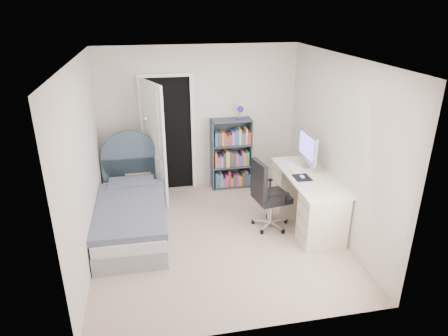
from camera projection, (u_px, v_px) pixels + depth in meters
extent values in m
cube|color=tan|center=(218.00, 238.00, 5.76)|extent=(3.40, 3.60, 0.05)
cube|color=white|center=(217.00, 56.00, 4.78)|extent=(3.40, 3.60, 0.05)
cube|color=beige|center=(199.00, 119.00, 6.92)|extent=(3.40, 0.05, 2.50)
cube|color=beige|center=(254.00, 226.00, 3.61)|extent=(3.40, 0.05, 2.50)
cube|color=beige|center=(82.00, 165.00, 4.96)|extent=(0.05, 3.60, 2.50)
cube|color=beige|center=(339.00, 147.00, 5.57)|extent=(0.05, 3.60, 2.50)
cube|color=black|center=(168.00, 135.00, 6.89)|extent=(0.80, 0.01, 2.00)
cube|color=white|center=(143.00, 137.00, 6.79)|extent=(0.06, 0.06, 2.00)
cube|color=white|center=(193.00, 134.00, 6.95)|extent=(0.06, 0.06, 2.00)
cube|color=white|center=(165.00, 75.00, 6.47)|extent=(0.92, 0.06, 0.06)
cube|color=white|center=(154.00, 143.00, 6.49)|extent=(0.33, 0.76, 2.00)
cube|color=gray|center=(132.00, 225.00, 5.80)|extent=(0.95, 1.97, 0.26)
cube|color=silver|center=(131.00, 213.00, 5.73)|extent=(0.93, 1.93, 0.16)
cube|color=slate|center=(130.00, 209.00, 5.59)|extent=(0.98, 1.68, 0.10)
cube|color=slate|center=(132.00, 184.00, 6.32)|extent=(0.70, 0.40, 0.12)
cube|color=#3A4B5A|center=(132.00, 180.00, 6.63)|extent=(0.93, 0.07, 0.78)
cylinder|color=#3A4B5A|center=(130.00, 158.00, 6.48)|extent=(0.93, 0.07, 0.93)
cylinder|color=tan|center=(128.00, 188.00, 6.65)|extent=(0.04, 0.04, 0.52)
cylinder|color=tan|center=(129.00, 179.00, 6.98)|extent=(0.04, 0.04, 0.52)
cylinder|color=tan|center=(150.00, 186.00, 6.72)|extent=(0.04, 0.04, 0.52)
cylinder|color=tan|center=(150.00, 178.00, 7.04)|extent=(0.04, 0.04, 0.52)
cube|color=tan|center=(138.00, 169.00, 6.75)|extent=(0.42, 0.42, 0.03)
cube|color=tan|center=(140.00, 187.00, 6.88)|extent=(0.38, 0.38, 0.02)
cube|color=#B24C33|center=(135.00, 168.00, 6.73)|extent=(0.17, 0.23, 0.03)
cube|color=#3F598C|center=(135.00, 166.00, 6.72)|extent=(0.16, 0.22, 0.03)
cube|color=#D8CC7F|center=(135.00, 165.00, 6.71)|extent=(0.15, 0.21, 0.03)
cylinder|color=silver|center=(148.00, 199.00, 6.82)|extent=(0.21, 0.21, 0.02)
cylinder|color=silver|center=(145.00, 159.00, 6.54)|extent=(0.02, 0.02, 1.46)
sphere|color=silver|center=(146.00, 119.00, 6.24)|extent=(0.08, 0.08, 0.08)
cube|color=#38434C|center=(212.00, 155.00, 7.03)|extent=(0.02, 0.30, 1.26)
cube|color=#38434C|center=(250.00, 153.00, 7.15)|extent=(0.02, 0.30, 1.26)
cube|color=#38434C|center=(231.00, 120.00, 6.85)|extent=(0.71, 0.30, 0.02)
cube|color=#38434C|center=(231.00, 185.00, 7.33)|extent=(0.71, 0.30, 0.02)
cube|color=#38434C|center=(229.00, 151.00, 7.23)|extent=(0.71, 0.01, 1.26)
cube|color=#38434C|center=(231.00, 166.00, 7.18)|extent=(0.67, 0.28, 0.02)
cube|color=#38434C|center=(231.00, 144.00, 7.02)|extent=(0.67, 0.28, 0.02)
cylinder|color=#27249F|center=(240.00, 118.00, 6.87)|extent=(0.12, 0.12, 0.02)
cylinder|color=silver|center=(240.00, 114.00, 6.84)|extent=(0.02, 0.02, 0.16)
sphere|color=#27249F|center=(240.00, 109.00, 6.78)|extent=(0.11, 0.11, 0.11)
cube|color=#335999|center=(216.00, 179.00, 7.20)|extent=(0.05, 0.21, 0.27)
cube|color=#337F4C|center=(218.00, 180.00, 7.22)|extent=(0.03, 0.21, 0.25)
cube|color=#7F72B2|center=(221.00, 179.00, 7.22)|extent=(0.04, 0.21, 0.25)
cube|color=#994C7F|center=(223.00, 181.00, 7.25)|extent=(0.04, 0.21, 0.17)
cube|color=#994C7F|center=(226.00, 180.00, 7.25)|extent=(0.05, 0.21, 0.22)
cube|color=#B23333|center=(229.00, 178.00, 7.24)|extent=(0.04, 0.21, 0.28)
cube|color=orange|center=(231.00, 181.00, 7.27)|extent=(0.04, 0.21, 0.17)
cube|color=#335999|center=(233.00, 179.00, 7.27)|extent=(0.03, 0.21, 0.21)
cube|color=#B23333|center=(235.00, 179.00, 7.28)|extent=(0.03, 0.21, 0.21)
cube|color=#7F72B2|center=(237.00, 179.00, 7.29)|extent=(0.03, 0.21, 0.20)
cube|color=orange|center=(240.00, 180.00, 7.30)|extent=(0.05, 0.21, 0.18)
cube|color=#3F3F3F|center=(242.00, 178.00, 7.29)|extent=(0.04, 0.21, 0.25)
cube|color=#3F3F3F|center=(245.00, 177.00, 7.30)|extent=(0.06, 0.21, 0.28)
cube|color=#335999|center=(248.00, 178.00, 7.32)|extent=(0.04, 0.21, 0.21)
cube|color=orange|center=(215.00, 159.00, 7.05)|extent=(0.03, 0.21, 0.27)
cube|color=#994C7F|center=(218.00, 161.00, 7.08)|extent=(0.05, 0.21, 0.18)
cube|color=#7F72B2|center=(221.00, 161.00, 7.08)|extent=(0.05, 0.21, 0.19)
cube|color=#3F3F3F|center=(224.00, 159.00, 7.08)|extent=(0.04, 0.21, 0.26)
cube|color=#D8BF4C|center=(227.00, 158.00, 7.09)|extent=(0.06, 0.21, 0.28)
cube|color=#3F3F3F|center=(230.00, 158.00, 7.10)|extent=(0.03, 0.21, 0.27)
cube|color=#3F3F3F|center=(232.00, 158.00, 7.10)|extent=(0.04, 0.21, 0.26)
cube|color=#3F3F3F|center=(234.00, 158.00, 7.11)|extent=(0.03, 0.21, 0.25)
cube|color=#994C7F|center=(236.00, 159.00, 7.13)|extent=(0.05, 0.21, 0.23)
cube|color=#335999|center=(239.00, 160.00, 7.14)|extent=(0.05, 0.21, 0.19)
cube|color=#994C7F|center=(242.00, 158.00, 7.14)|extent=(0.03, 0.21, 0.26)
cube|color=orange|center=(244.00, 158.00, 7.15)|extent=(0.04, 0.21, 0.23)
cube|color=#337F4C|center=(247.00, 157.00, 7.15)|extent=(0.05, 0.21, 0.25)
cube|color=#335999|center=(216.00, 138.00, 6.90)|extent=(0.05, 0.21, 0.24)
cube|color=#3F3F3F|center=(219.00, 138.00, 6.92)|extent=(0.06, 0.21, 0.24)
cube|color=orange|center=(222.00, 138.00, 6.92)|extent=(0.03, 0.21, 0.24)
cube|color=#B23333|center=(224.00, 138.00, 6.93)|extent=(0.04, 0.21, 0.22)
cube|color=#337F4C|center=(227.00, 140.00, 6.95)|extent=(0.03, 0.21, 0.17)
cube|color=#B23333|center=(229.00, 139.00, 6.96)|extent=(0.06, 0.21, 0.19)
cube|color=#7F72B2|center=(232.00, 137.00, 6.96)|extent=(0.05, 0.21, 0.23)
cube|color=#335999|center=(236.00, 136.00, 6.96)|extent=(0.06, 0.21, 0.26)
cube|color=#D8BF4C|center=(239.00, 136.00, 6.97)|extent=(0.04, 0.21, 0.27)
cube|color=#335999|center=(242.00, 137.00, 6.99)|extent=(0.04, 0.21, 0.21)
cube|color=#994C7F|center=(244.00, 138.00, 7.00)|extent=(0.03, 0.21, 0.20)
cube|color=#D8BF4C|center=(246.00, 135.00, 6.99)|extent=(0.03, 0.21, 0.28)
cube|color=#B23333|center=(248.00, 137.00, 7.01)|extent=(0.05, 0.21, 0.22)
cube|color=beige|center=(309.00, 177.00, 5.83)|extent=(0.64, 1.61, 0.03)
cube|color=beige|center=(323.00, 219.00, 5.46)|extent=(0.59, 0.43, 0.75)
cube|color=beige|center=(294.00, 185.00, 6.49)|extent=(0.59, 0.43, 0.75)
cube|color=silver|center=(308.00, 166.00, 6.13)|extent=(0.17, 0.17, 0.01)
cube|color=silver|center=(310.00, 159.00, 6.09)|extent=(0.03, 0.06, 0.24)
cube|color=silver|center=(308.00, 147.00, 6.01)|extent=(0.05, 0.60, 0.43)
cube|color=#7260E9|center=(306.00, 146.00, 5.99)|extent=(0.00, 0.54, 0.34)
cube|color=white|center=(293.00, 167.00, 6.09)|extent=(0.14, 0.43, 0.02)
cube|color=black|center=(302.00, 178.00, 5.75)|extent=(0.24, 0.28, 0.00)
ellipsoid|color=white|center=(302.00, 177.00, 5.74)|extent=(0.06, 0.11, 0.03)
cube|color=silver|center=(278.00, 221.00, 6.04)|extent=(0.28, 0.08, 0.02)
cylinder|color=black|center=(286.00, 221.00, 6.10)|extent=(0.06, 0.06, 0.06)
cube|color=silver|center=(269.00, 218.00, 6.12)|extent=(0.08, 0.28, 0.02)
cylinder|color=black|center=(268.00, 216.00, 6.26)|extent=(0.06, 0.06, 0.06)
cube|color=silver|center=(262.00, 221.00, 6.03)|extent=(0.26, 0.16, 0.02)
cylinder|color=black|center=(253.00, 222.00, 6.08)|extent=(0.06, 0.06, 0.06)
cube|color=silver|center=(266.00, 226.00, 5.90)|extent=(0.22, 0.22, 0.02)
cylinder|color=black|center=(262.00, 232.00, 5.81)|extent=(0.06, 0.06, 0.06)
cube|color=silver|center=(277.00, 226.00, 5.91)|extent=(0.16, 0.26, 0.02)
cylinder|color=black|center=(283.00, 231.00, 5.82)|extent=(0.06, 0.06, 0.06)
cylinder|color=silver|center=(271.00, 211.00, 5.92)|extent=(0.06, 0.06, 0.41)
cube|color=black|center=(272.00, 197.00, 5.84)|extent=(0.54, 0.54, 0.09)
cube|color=black|center=(259.00, 180.00, 5.65)|extent=(0.14, 0.43, 0.54)
cube|color=black|center=(279.00, 195.00, 5.55)|extent=(0.29, 0.09, 0.03)
cube|color=black|center=(263.00, 181.00, 5.99)|extent=(0.29, 0.09, 0.03)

